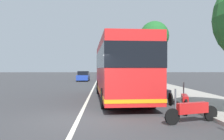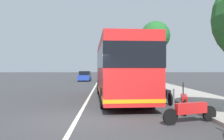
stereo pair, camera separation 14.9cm
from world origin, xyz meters
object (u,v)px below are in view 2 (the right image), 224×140
(car_ahead_same_lane, at_px, (113,79))
(utility_pole, at_px, (157,58))
(car_oncoming, at_px, (85,76))
(roadside_tree_mid_block, at_px, (155,36))
(roadside_tree_far_block, at_px, (136,58))
(motorcycle_angled, at_px, (184,101))
(coach_bus, at_px, (120,67))
(car_side_street, at_px, (108,74))
(motorcycle_far_end, at_px, (166,94))
(motorcycle_mid_row, at_px, (190,110))

(car_ahead_same_lane, distance_m, utility_pole, 5.86)
(car_oncoming, bearing_deg, roadside_tree_mid_block, 35.17)
(roadside_tree_far_block, bearing_deg, motorcycle_angled, 176.68)
(coach_bus, xyz_separation_m, car_side_street, (35.79, 0.31, -1.32))
(utility_pole, bearing_deg, roadside_tree_mid_block, 165.43)
(motorcycle_angled, height_order, car_oncoming, car_oncoming)
(motorcycle_far_end, distance_m, roadside_tree_mid_block, 12.20)
(car_side_street, relative_size, utility_pole, 0.65)
(car_oncoming, bearing_deg, motorcycle_far_end, 16.23)
(car_oncoming, distance_m, car_side_street, 14.79)
(motorcycle_angled, height_order, car_ahead_same_lane, car_ahead_same_lane)
(motorcycle_far_end, bearing_deg, car_side_street, 2.87)
(car_oncoming, relative_size, utility_pole, 0.71)
(coach_bus, bearing_deg, roadside_tree_mid_block, -27.69)
(motorcycle_angled, relative_size, motorcycle_far_end, 0.97)
(car_oncoming, xyz_separation_m, roadside_tree_far_block, (3.43, -8.35, 2.95))
(motorcycle_mid_row, height_order, motorcycle_angled, motorcycle_angled)
(motorcycle_far_end, bearing_deg, roadside_tree_far_block, -5.30)
(coach_bus, relative_size, car_side_street, 2.57)
(motorcycle_mid_row, relative_size, car_oncoming, 0.48)
(car_side_street, xyz_separation_m, roadside_tree_far_block, (-10.87, -4.60, 2.98))
(roadside_tree_far_block, height_order, utility_pole, utility_pole)
(motorcycle_mid_row, height_order, utility_pole, utility_pole)
(car_ahead_same_lane, xyz_separation_m, roadside_tree_far_block, (10.72, -4.21, 3.00))
(motorcycle_mid_row, xyz_separation_m, roadside_tree_far_block, (31.36, -2.19, 3.21))
(car_ahead_same_lane, height_order, car_oncoming, car_oncoming)
(coach_bus, bearing_deg, car_side_street, -2.70)
(car_ahead_same_lane, distance_m, car_oncoming, 8.38)
(roadside_tree_mid_block, bearing_deg, car_oncoming, 34.66)
(car_side_street, bearing_deg, roadside_tree_mid_block, -168.22)
(motorcycle_far_end, relative_size, utility_pole, 0.38)
(motorcycle_far_end, xyz_separation_m, car_ahead_same_lane, (15.85, 2.38, 0.19))
(motorcycle_far_end, bearing_deg, motorcycle_mid_row, 174.33)
(motorcycle_mid_row, bearing_deg, utility_pole, -117.62)
(coach_bus, distance_m, utility_pole, 14.46)
(coach_bus, height_order, motorcycle_mid_row, coach_bus)
(car_ahead_same_lane, bearing_deg, motorcycle_far_end, -173.58)
(motorcycle_far_end, relative_size, car_oncoming, 0.53)
(motorcycle_mid_row, height_order, roadside_tree_far_block, roadside_tree_far_block)
(coach_bus, relative_size, motorcycle_far_end, 4.44)
(motorcycle_angled, relative_size, car_ahead_same_lane, 0.51)
(motorcycle_mid_row, bearing_deg, roadside_tree_far_block, -112.39)
(car_side_street, bearing_deg, coach_bus, -177.61)
(roadside_tree_far_block, bearing_deg, utility_pole, -174.88)
(roadside_tree_mid_block, bearing_deg, car_ahead_same_lane, 41.31)
(motorcycle_angled, height_order, car_side_street, car_side_street)
(motorcycle_far_end, xyz_separation_m, roadside_tree_mid_block, (11.07, -1.83, 4.78))
(roadside_tree_mid_block, bearing_deg, utility_pole, -14.57)
(motorcycle_angled, bearing_deg, utility_pole, 6.88)
(motorcycle_angled, distance_m, motorcycle_far_end, 2.65)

